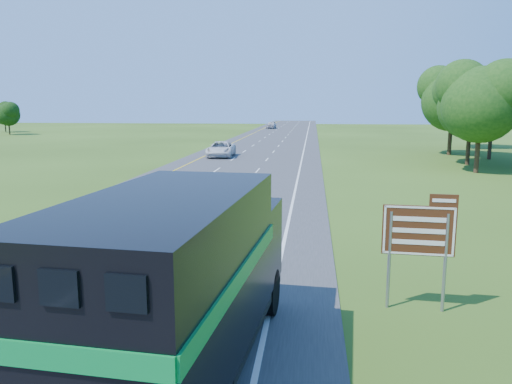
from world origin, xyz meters
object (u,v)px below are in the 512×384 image
horse_truck (180,281)px  far_car (271,125)px  white_suv (221,149)px  exit_sign (420,235)px

horse_truck → far_car: (-7.56, 113.09, -1.31)m
horse_truck → white_suv: 46.02m
far_car → exit_sign: bearing=-79.9°
far_car → exit_sign: size_ratio=1.53×
far_car → exit_sign: 109.44m
white_suv → exit_sign: (13.18, -40.92, 1.30)m
far_car → exit_sign: (13.18, -108.63, 1.26)m
horse_truck → exit_sign: bearing=43.1°
white_suv → far_car: bearing=87.5°
far_car → horse_truck: bearing=-83.0°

